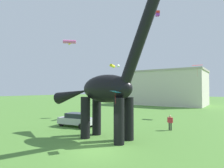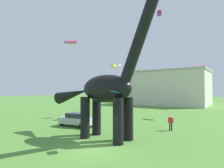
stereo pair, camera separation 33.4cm
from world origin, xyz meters
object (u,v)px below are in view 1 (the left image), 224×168
at_px(kite_mid_left, 158,14).
at_px(kite_apex, 70,42).
at_px(person_far_spectator, 170,121).
at_px(parked_sedan_left, 76,119).
at_px(kite_mid_center, 114,66).
at_px(dinosaur_sculpture, 106,89).
at_px(kite_trailing, 197,65).
at_px(kite_drifting, 115,92).

relative_size(kite_mid_left, kite_apex, 0.48).
bearing_deg(person_far_spectator, parked_sedan_left, -135.96).
bearing_deg(kite_apex, kite_mid_center, 51.37).
bearing_deg(kite_apex, dinosaur_sculpture, -28.18).
distance_m(person_far_spectator, kite_trailing, 13.52).
distance_m(kite_mid_center, kite_trailing, 12.89).
xyz_separation_m(kite_mid_center, kite_trailing, (10.49, 7.49, 0.14)).
xyz_separation_m(dinosaur_sculpture, parked_sedan_left, (-6.08, 2.65, -3.54)).
distance_m(parked_sedan_left, kite_mid_left, 23.23).
distance_m(parked_sedan_left, kite_apex, 11.35).
distance_m(kite_mid_left, kite_drifting, 24.47).
distance_m(parked_sedan_left, person_far_spectator, 10.42).
height_order(dinosaur_sculpture, parked_sedan_left, dinosaur_sculpture).
relative_size(dinosaur_sculpture, kite_mid_left, 13.61).
bearing_deg(dinosaur_sculpture, kite_mid_center, 92.93).
bearing_deg(parked_sedan_left, kite_drifting, -36.38).
relative_size(person_far_spectator, kite_mid_center, 0.96).
bearing_deg(parked_sedan_left, kite_apex, 137.80).
bearing_deg(kite_mid_center, kite_apex, -128.63).
xyz_separation_m(person_far_spectator, kite_mid_left, (-5.52, 11.66, 16.57)).
relative_size(parked_sedan_left, kite_mid_left, 4.99).
relative_size(kite_trailing, kite_drifting, 1.94).
bearing_deg(kite_trailing, kite_mid_center, -144.47).
bearing_deg(kite_mid_center, kite_trailing, 35.53).
bearing_deg(parked_sedan_left, kite_mid_left, 67.37).
distance_m(person_far_spectator, kite_apex, 17.09).
height_order(kite_mid_center, kite_drifting, kite_mid_center).
distance_m(kite_mid_center, kite_apex, 7.27).
xyz_separation_m(person_far_spectator, kite_trailing, (0.80, 11.51, 7.05)).
relative_size(dinosaur_sculpture, parked_sedan_left, 2.73).
height_order(dinosaur_sculpture, kite_drifting, dinosaur_sculpture).
distance_m(kite_trailing, kite_apex, 19.51).
bearing_deg(kite_trailing, kite_apex, -139.14).
distance_m(dinosaur_sculpture, kite_trailing, 18.97).
relative_size(kite_trailing, kite_mid_left, 2.04).
distance_m(kite_mid_center, kite_drifting, 15.35).
xyz_separation_m(parked_sedan_left, person_far_spectator, (9.65, 3.94, 0.15)).
height_order(kite_mid_center, kite_trailing, kite_trailing).
height_order(kite_trailing, kite_mid_left, kite_mid_left).
distance_m(kite_trailing, kite_mid_left, 11.43).
distance_m(dinosaur_sculpture, kite_mid_center, 12.74).
bearing_deg(kite_mid_left, person_far_spectator, -64.66).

